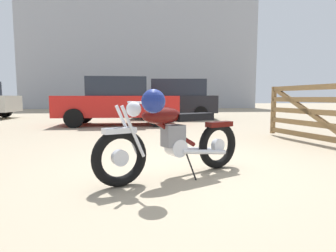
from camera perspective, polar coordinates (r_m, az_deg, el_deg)
ground_plane at (r=3.89m, az=5.29°, el=-8.58°), size 80.00×80.00×0.00m
vintage_motorcycle at (r=3.31m, az=0.84°, el=-2.43°), size 1.95×1.05×1.07m
timber_gate at (r=6.48m, az=29.04°, el=2.80°), size 0.45×2.54×1.60m
blue_hatchback_right at (r=9.97m, az=-10.36°, el=5.05°), size 4.29×2.10×1.67m
silver_sedan_mid at (r=12.66m, az=1.41°, el=5.67°), size 4.12×2.30×1.78m
industrial_building at (r=30.53m, az=-5.66°, el=14.42°), size 21.80×12.41×19.86m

